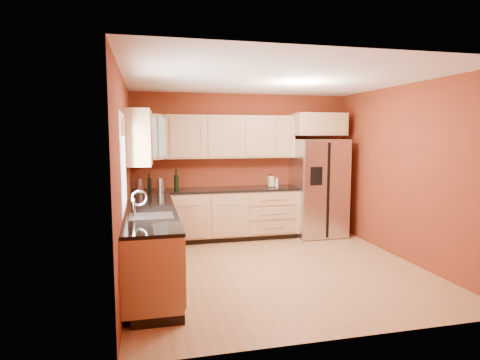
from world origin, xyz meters
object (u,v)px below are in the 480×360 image
at_px(refrigerator, 318,188).
at_px(soap_dispenser, 277,182).
at_px(knife_block, 271,181).
at_px(wine_bottle_a, 149,182).
at_px(canister_left, 161,185).

bearing_deg(refrigerator, soap_dispenser, 173.28).
bearing_deg(refrigerator, knife_block, 174.22).
bearing_deg(wine_bottle_a, refrigerator, -0.96).
bearing_deg(canister_left, soap_dispenser, 2.78).
relative_size(refrigerator, wine_bottle_a, 6.03).
bearing_deg(refrigerator, wine_bottle_a, 179.04).
xyz_separation_m(canister_left, knife_block, (1.97, 0.10, -0.01)).
bearing_deg(knife_block, wine_bottle_a, 177.26).
xyz_separation_m(canister_left, soap_dispenser, (2.08, 0.10, -0.03)).
relative_size(canister_left, wine_bottle_a, 0.74).
relative_size(wine_bottle_a, soap_dispenser, 1.77).
bearing_deg(wine_bottle_a, canister_left, -18.25).
height_order(canister_left, wine_bottle_a, wine_bottle_a).
distance_m(refrigerator, canister_left, 2.86).
distance_m(knife_block, soap_dispenser, 0.11).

